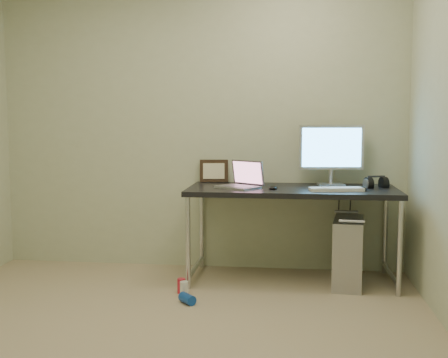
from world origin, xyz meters
TOP-DOWN VIEW (x-y plane):
  - floor at (0.00, 0.00)m, footprint 3.50×3.50m
  - wall_back at (0.00, 1.75)m, footprint 3.50×0.02m
  - desk at (0.80, 1.39)m, footprint 1.64×0.72m
  - tower_computer at (1.24, 1.31)m, footprint 0.28×0.53m
  - cable_a at (1.19, 1.70)m, footprint 0.01×0.16m
  - cable_b at (1.28, 1.68)m, footprint 0.02×0.11m
  - can_red at (-0.01, 0.95)m, footprint 0.08×0.08m
  - can_white at (0.03, 0.88)m, footprint 0.07×0.07m
  - can_blue at (0.08, 0.72)m, footprint 0.14×0.14m
  - laptop at (0.40, 1.36)m, footprint 0.40×0.38m
  - monitor at (1.11, 1.60)m, footprint 0.53×0.18m
  - keyboard at (1.13, 1.24)m, footprint 0.42×0.20m
  - mouse_right at (1.33, 1.28)m, footprint 0.07×0.11m
  - mouse_left at (0.65, 1.28)m, footprint 0.08×0.11m
  - headphones at (1.46, 1.48)m, footprint 0.21×0.12m
  - picture_frame at (0.13, 1.72)m, footprint 0.25×0.10m
  - webcam at (0.46, 1.69)m, footprint 0.05×0.04m

SIDE VIEW (x-z plane):
  - floor at x=0.00m, z-range 0.00..0.00m
  - can_blue at x=0.08m, z-range 0.00..0.07m
  - can_red at x=-0.01m, z-range 0.00..0.11m
  - can_white at x=0.03m, z-range 0.00..0.11m
  - tower_computer at x=1.24m, z-range -0.02..0.54m
  - cable_b at x=1.28m, z-range 0.02..0.74m
  - cable_a at x=1.19m, z-range 0.06..0.74m
  - desk at x=0.80m, z-range 0.30..1.05m
  - keyboard at x=1.13m, z-range 0.75..0.77m
  - mouse_left at x=0.65m, z-range 0.75..0.78m
  - mouse_right at x=1.33m, z-range 0.75..0.78m
  - headphones at x=1.46m, z-range 0.72..0.84m
  - laptop at x=0.40m, z-range 0.69..0.91m
  - webcam at x=0.46m, z-range 0.78..0.91m
  - picture_frame at x=0.13m, z-range 0.75..0.94m
  - monitor at x=1.11m, z-range 0.79..1.29m
  - wall_back at x=0.00m, z-range 0.00..2.50m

